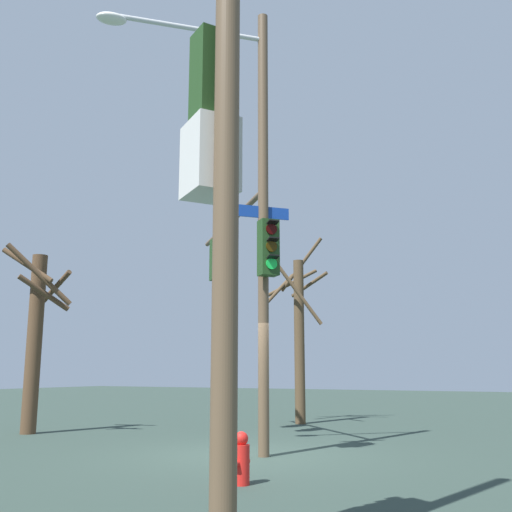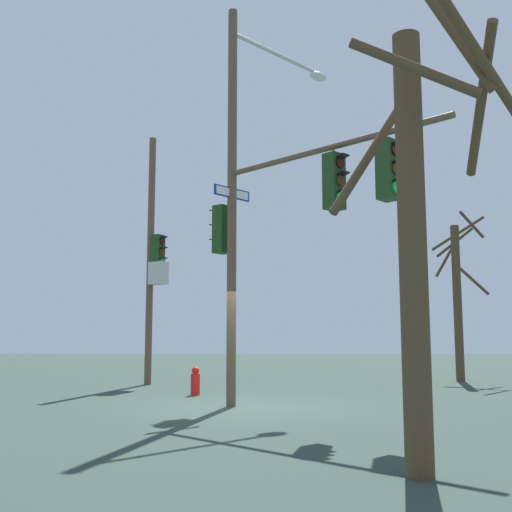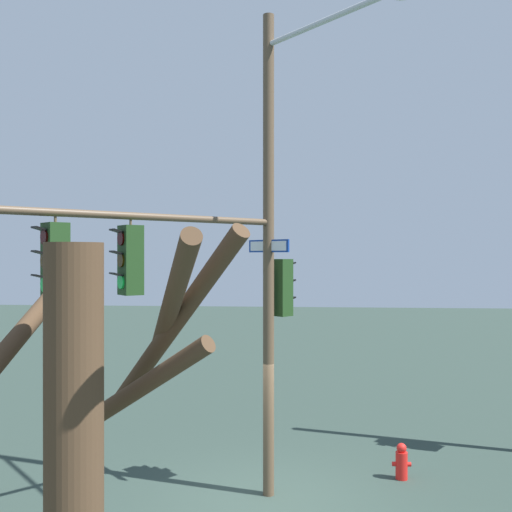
{
  "view_description": "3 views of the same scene",
  "coord_description": "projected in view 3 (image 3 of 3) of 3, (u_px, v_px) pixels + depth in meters",
  "views": [
    {
      "loc": [
        10.41,
        5.59,
        1.58
      ],
      "look_at": [
        -0.43,
        -0.09,
        3.95
      ],
      "focal_mm": 41.71,
      "sensor_mm": 36.0,
      "label": 1
    },
    {
      "loc": [
        -13.69,
        -0.01,
        1.53
      ],
      "look_at": [
        -0.12,
        -0.23,
        3.28
      ],
      "focal_mm": 43.48,
      "sensor_mm": 36.0,
      "label": 2
    },
    {
      "loc": [
        0.7,
        -10.69,
        4.57
      ],
      "look_at": [
        -0.22,
        0.53,
        4.55
      ],
      "focal_mm": 40.72,
      "sensor_mm": 36.0,
      "label": 3
    }
  ],
  "objects": [
    {
      "name": "ground_plane",
      "position": [
        265.0,
        502.0,
        10.72
      ],
      "size": [
        80.0,
        80.0,
        0.0
      ],
      "primitive_type": "plane",
      "color": "#2B3C34"
    },
    {
      "name": "fire_hydrant",
      "position": [
        402.0,
        462.0,
        11.8
      ],
      "size": [
        0.38,
        0.24,
        0.73
      ],
      "color": "red",
      "rests_on": "ground"
    },
    {
      "name": "main_signal_pole_assembly",
      "position": [
        228.0,
        240.0,
        10.17
      ],
      "size": [
        6.46,
        4.37,
        9.13
      ],
      "rotation": [
        0.0,
        0.0,
        3.92
      ],
      "color": "brown",
      "rests_on": "ground"
    }
  ]
}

